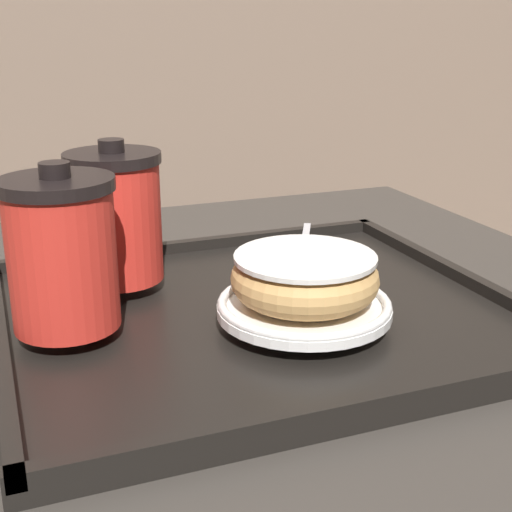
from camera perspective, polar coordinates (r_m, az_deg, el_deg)
The scene contains 7 objects.
cafe_table at distance 0.73m, azimuth 0.17°, elevation -17.99°, with size 0.81×0.89×0.71m.
serving_tray at distance 0.65m, azimuth 0.00°, elevation -4.74°, with size 0.45×0.39×0.02m.
coffee_cup_front at distance 0.59m, azimuth -15.26°, elevation 0.26°, with size 0.09×0.09×0.14m.
coffee_cup_rear at distance 0.69m, azimuth -11.16°, elevation 3.18°, with size 0.09×0.09×0.13m.
plate_with_chocolate_donut at distance 0.61m, azimuth 3.87°, elevation -4.02°, with size 0.15×0.15×0.01m.
donut_chocolate_glazed at distance 0.60m, azimuth 3.93°, elevation -1.66°, with size 0.13×0.13×0.04m.
spoon at distance 0.75m, azimuth 3.78°, elevation 0.30°, with size 0.09×0.15×0.01m.
Camera 1 is at (-0.21, -0.55, 0.97)m, focal length 50.00 mm.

